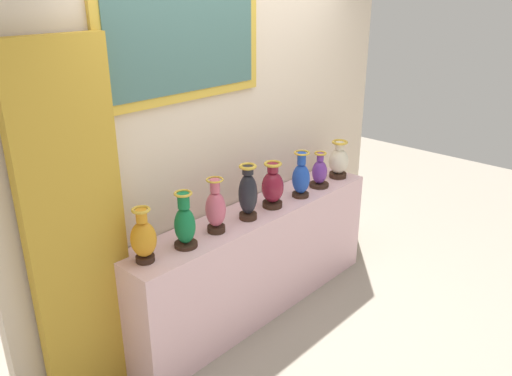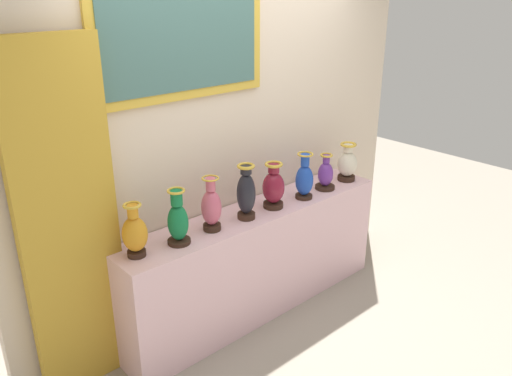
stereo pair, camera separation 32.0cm
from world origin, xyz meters
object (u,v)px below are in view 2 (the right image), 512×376
object	(u,v)px
vase_rose	(211,207)
vase_violet	(325,175)
vase_burgundy	(273,187)
vase_emerald	(178,221)
vase_sapphire	(304,179)
vase_onyx	(246,193)
vase_amber	(135,233)
vase_ivory	(347,164)

from	to	relation	value
vase_rose	vase_violet	world-z (taller)	vase_rose
vase_violet	vase_burgundy	bearing A→B (deg)	178.49
vase_emerald	vase_rose	world-z (taller)	vase_rose
vase_sapphire	vase_burgundy	bearing A→B (deg)	174.01
vase_rose	vase_onyx	distance (m)	0.29
vase_emerald	vase_onyx	distance (m)	0.57
vase_emerald	vase_sapphire	world-z (taller)	vase_emerald
vase_onyx	vase_sapphire	world-z (taller)	vase_onyx
vase_amber	vase_sapphire	size ratio (longest dim) A/B	0.95
vase_onyx	vase_ivory	bearing A→B (deg)	0.22
vase_amber	vase_burgundy	distance (m)	1.13
vase_sapphire	vase_violet	bearing A→B (deg)	3.51
vase_rose	vase_burgundy	size ratio (longest dim) A/B	1.09
vase_emerald	vase_ivory	size ratio (longest dim) A/B	1.15
vase_ivory	vase_onyx	bearing A→B (deg)	-179.78
vase_onyx	vase_violet	size ratio (longest dim) A/B	1.37
vase_burgundy	vase_violet	size ratio (longest dim) A/B	1.18
vase_emerald	vase_violet	distance (m)	1.41
vase_amber	vase_ivory	distance (m)	1.98
vase_emerald	vase_burgundy	distance (m)	0.84
vase_amber	vase_rose	bearing A→B (deg)	-2.59
vase_emerald	vase_sapphire	bearing A→B (deg)	-1.37
vase_amber	vase_rose	xyz separation A→B (m)	(0.56, -0.03, 0.01)
vase_sapphire	vase_violet	distance (m)	0.27
vase_rose	vase_onyx	bearing A→B (deg)	-3.33
vase_emerald	vase_violet	world-z (taller)	vase_emerald
vase_burgundy	vase_sapphire	size ratio (longest dim) A/B	0.96
vase_amber	vase_violet	bearing A→B (deg)	-1.60
vase_sapphire	vase_ivory	world-z (taller)	vase_sapphire
vase_emerald	vase_ivory	world-z (taller)	vase_emerald
vase_emerald	vase_ivory	xyz separation A→B (m)	(1.69, -0.00, -0.01)
vase_amber	vase_sapphire	xyz separation A→B (m)	(1.43, -0.06, 0.00)
vase_amber	vase_onyx	world-z (taller)	vase_onyx
vase_violet	vase_sapphire	bearing A→B (deg)	-176.49
vase_violet	vase_emerald	bearing A→B (deg)	179.56
vase_sapphire	vase_violet	size ratio (longest dim) A/B	1.23
vase_sapphire	vase_emerald	bearing A→B (deg)	178.63
vase_amber	vase_ivory	size ratio (longest dim) A/B	1.07
vase_rose	vase_amber	bearing A→B (deg)	177.41
vase_emerald	vase_rose	bearing A→B (deg)	2.32
vase_rose	vase_violet	size ratio (longest dim) A/B	1.29
vase_rose	vase_burgundy	distance (m)	0.57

